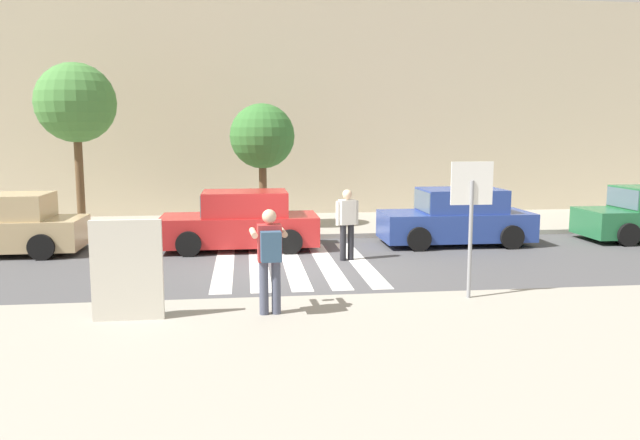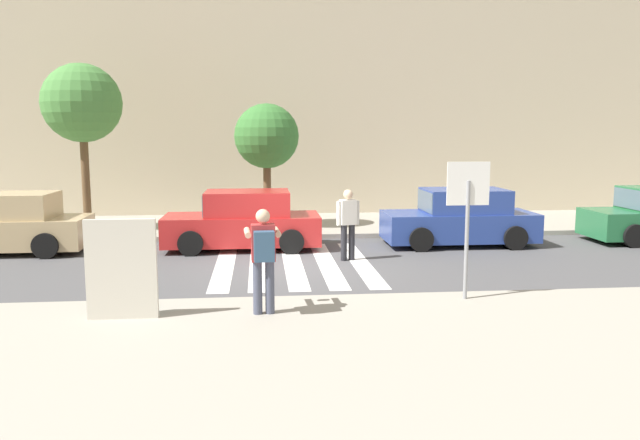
# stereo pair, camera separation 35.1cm
# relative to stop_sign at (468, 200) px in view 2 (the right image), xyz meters

# --- Properties ---
(ground_plane) EXTENTS (120.00, 120.00, 0.00)m
(ground_plane) POSITION_rel_stop_sign_xyz_m (-2.86, 3.67, -1.91)
(ground_plane) COLOR #4C4C4F
(sidewalk_near) EXTENTS (60.00, 6.00, 0.14)m
(sidewalk_near) POSITION_rel_stop_sign_xyz_m (-2.86, -2.53, -1.84)
(sidewalk_near) COLOR #9E998C
(sidewalk_near) RESTS_ON ground
(sidewalk_far) EXTENTS (60.00, 4.80, 0.14)m
(sidewalk_far) POSITION_rel_stop_sign_xyz_m (-2.86, 9.67, -1.84)
(sidewalk_far) COLOR #9E998C
(sidewalk_far) RESTS_ON ground
(building_facade_far) EXTENTS (56.00, 4.00, 7.91)m
(building_facade_far) POSITION_rel_stop_sign_xyz_m (-2.86, 14.07, 2.04)
(building_facade_far) COLOR beige
(building_facade_far) RESTS_ON ground
(crosswalk_stripe_0) EXTENTS (0.44, 5.20, 0.01)m
(crosswalk_stripe_0) POSITION_rel_stop_sign_xyz_m (-4.46, 3.87, -1.91)
(crosswalk_stripe_0) COLOR silver
(crosswalk_stripe_0) RESTS_ON ground
(crosswalk_stripe_1) EXTENTS (0.44, 5.20, 0.01)m
(crosswalk_stripe_1) POSITION_rel_stop_sign_xyz_m (-3.66, 3.87, -1.91)
(crosswalk_stripe_1) COLOR silver
(crosswalk_stripe_1) RESTS_ON ground
(crosswalk_stripe_2) EXTENTS (0.44, 5.20, 0.01)m
(crosswalk_stripe_2) POSITION_rel_stop_sign_xyz_m (-2.86, 3.87, -1.91)
(crosswalk_stripe_2) COLOR silver
(crosswalk_stripe_2) RESTS_ON ground
(crosswalk_stripe_3) EXTENTS (0.44, 5.20, 0.01)m
(crosswalk_stripe_3) POSITION_rel_stop_sign_xyz_m (-2.06, 3.87, -1.91)
(crosswalk_stripe_3) COLOR silver
(crosswalk_stripe_3) RESTS_ON ground
(crosswalk_stripe_4) EXTENTS (0.44, 5.20, 0.01)m
(crosswalk_stripe_4) POSITION_rel_stop_sign_xyz_m (-1.26, 3.87, -1.91)
(crosswalk_stripe_4) COLOR silver
(crosswalk_stripe_4) RESTS_ON ground
(stop_sign) EXTENTS (0.76, 0.08, 2.44)m
(stop_sign) POSITION_rel_stop_sign_xyz_m (0.00, 0.00, 0.00)
(stop_sign) COLOR gray
(stop_sign) RESTS_ON sidewalk_near
(photographer_with_backpack) EXTENTS (0.61, 0.87, 1.72)m
(photographer_with_backpack) POSITION_rel_stop_sign_xyz_m (-3.58, -0.63, -0.75)
(photographer_with_backpack) COLOR #474C60
(photographer_with_backpack) RESTS_ON sidewalk_near
(pedestrian_crossing) EXTENTS (0.57, 0.31, 1.72)m
(pedestrian_crossing) POSITION_rel_stop_sign_xyz_m (-1.52, 4.19, -0.94)
(pedestrian_crossing) COLOR #232328
(pedestrian_crossing) RESTS_ON ground
(parked_car_tan) EXTENTS (4.10, 1.92, 1.55)m
(parked_car_tan) POSITION_rel_stop_sign_xyz_m (-10.12, 5.97, -1.19)
(parked_car_tan) COLOR tan
(parked_car_tan) RESTS_ON ground
(parked_car_red) EXTENTS (4.10, 1.92, 1.55)m
(parked_car_red) POSITION_rel_stop_sign_xyz_m (-4.06, 5.97, -1.19)
(parked_car_red) COLOR red
(parked_car_red) RESTS_ON ground
(parked_car_blue) EXTENTS (4.10, 1.92, 1.55)m
(parked_car_blue) POSITION_rel_stop_sign_xyz_m (1.86, 5.97, -1.19)
(parked_car_blue) COLOR #284293
(parked_car_blue) RESTS_ON ground
(street_tree_west) EXTENTS (2.32, 2.32, 4.96)m
(street_tree_west) POSITION_rel_stop_sign_xyz_m (-8.81, 8.69, 2.00)
(street_tree_west) COLOR brown
(street_tree_west) RESTS_ON sidewalk_far
(street_tree_center) EXTENTS (1.99, 1.99, 3.83)m
(street_tree_center) POSITION_rel_stop_sign_xyz_m (-3.39, 8.82, 1.03)
(street_tree_center) COLOR brown
(street_tree_center) RESTS_ON sidewalk_far
(advertising_board) EXTENTS (1.10, 0.11, 1.60)m
(advertising_board) POSITION_rel_stop_sign_xyz_m (-5.82, -0.64, -0.97)
(advertising_board) COLOR beige
(advertising_board) RESTS_ON sidewalk_near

